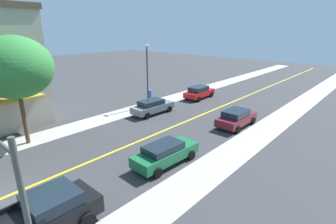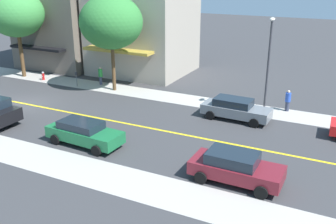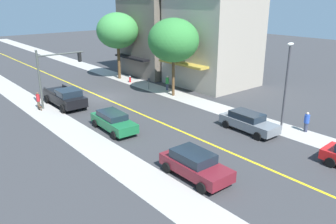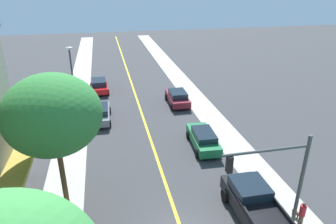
# 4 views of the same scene
# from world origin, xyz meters

# --- Properties ---
(ground_plane) EXTENTS (140.00, 140.00, 0.00)m
(ground_plane) POSITION_xyz_m (0.00, 0.00, 0.00)
(ground_plane) COLOR #38383A
(sidewalk_left) EXTENTS (2.62, 126.00, 0.01)m
(sidewalk_left) POSITION_xyz_m (-6.55, 0.00, 0.00)
(sidewalk_left) COLOR #ADA8A0
(sidewalk_left) RESTS_ON ground
(road_centerline_stripe) EXTENTS (0.20, 126.00, 0.00)m
(road_centerline_stripe) POSITION_xyz_m (0.00, 0.00, 0.00)
(road_centerline_stripe) COLOR yellow
(road_centerline_stripe) RESTS_ON ground
(pale_office_building) EXTENTS (10.99, 8.70, 10.96)m
(pale_office_building) POSITION_xyz_m (-13.14, -5.78, 5.49)
(pale_office_building) COLOR #665B51
(pale_office_building) RESTS_ON ground
(tan_rowhouse) EXTENTS (9.59, 9.37, 10.52)m
(tan_rowhouse) POSITION_xyz_m (-13.13, 3.27, 5.27)
(tan_rowhouse) COLOR #A39989
(tan_rowhouse) RESTS_ON ground
(street_tree_left_near) EXTENTS (5.19, 5.19, 8.28)m
(street_tree_left_near) POSITION_xyz_m (-6.15, -6.37, 6.05)
(street_tree_left_near) COLOR brown
(street_tree_left_near) RESTS_ON ground
(street_tree_right_corner) EXTENTS (5.25, 5.25, 8.08)m
(street_tree_right_corner) POSITION_xyz_m (-6.24, 4.23, 5.84)
(street_tree_right_corner) COLOR brown
(street_tree_right_corner) RESTS_ON ground
(fire_hydrant) EXTENTS (0.44, 0.24, 0.81)m
(fire_hydrant) POSITION_xyz_m (-6.01, -3.73, 0.40)
(fire_hydrant) COLOR red
(fire_hydrant) RESTS_ON ground
(parking_meter) EXTENTS (0.12, 0.18, 1.32)m
(parking_meter) POSITION_xyz_m (-5.72, 0.55, 0.87)
(parking_meter) COLOR #4C4C51
(parking_meter) RESTS_ON ground
(street_lamp) EXTENTS (0.70, 0.36, 6.87)m
(street_lamp) POSITION_xyz_m (-6.31, 17.31, 4.21)
(street_lamp) COLOR #38383D
(street_lamp) RESTS_ON ground
(maroon_sedan_right_curb) EXTENTS (2.15, 4.52, 1.54)m
(maroon_sedan_right_curb) POSITION_xyz_m (4.14, 18.27, 0.80)
(maroon_sedan_right_curb) COLOR maroon
(maroon_sedan_right_curb) RESTS_ON ground
(green_sedan_right_curb) EXTENTS (2.12, 4.83, 1.46)m
(green_sedan_right_curb) POSITION_xyz_m (3.96, 8.89, 0.78)
(green_sedan_right_curb) COLOR #196638
(green_sedan_right_curb) RESTS_ON ground
(grey_sedan_left_curb) EXTENTS (2.09, 4.81, 1.50)m
(grey_sedan_left_curb) POSITION_xyz_m (-4.06, 15.78, 0.79)
(grey_sedan_left_curb) COLOR slate
(grey_sedan_left_curb) RESTS_ON ground
(pedestrian_green_shirt) EXTENTS (0.37, 0.37, 1.66)m
(pedestrian_green_shirt) POSITION_xyz_m (-7.13, 2.16, 0.87)
(pedestrian_green_shirt) COLOR #33384C
(pedestrian_green_shirt) RESTS_ON ground
(pedestrian_blue_shirt) EXTENTS (0.40, 0.40, 1.61)m
(pedestrian_blue_shirt) POSITION_xyz_m (-7.45, 18.76, 0.83)
(pedestrian_blue_shirt) COLOR #33384C
(pedestrian_blue_shirt) RESTS_ON ground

